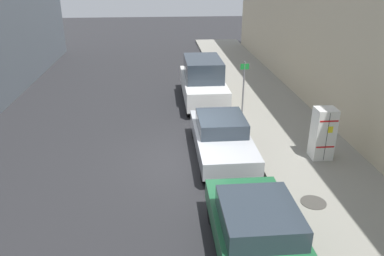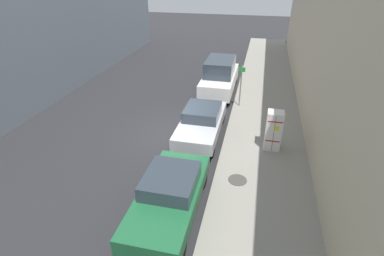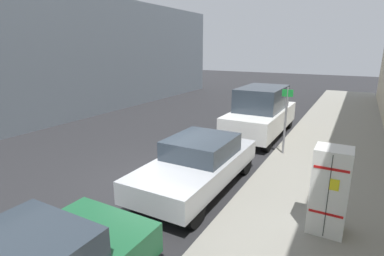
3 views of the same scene
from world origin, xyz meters
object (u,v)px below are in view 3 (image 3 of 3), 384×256
at_px(parked_van_white, 261,112).
at_px(parked_sedan_silver, 198,163).
at_px(street_sign_post, 286,117).
at_px(discarded_refrigerator, 329,190).

height_order(parked_van_white, parked_sedan_silver, parked_van_white).
bearing_deg(parked_sedan_silver, parked_van_white, -90.00).
distance_m(street_sign_post, parked_sedan_silver, 3.90).
bearing_deg(parked_van_white, discarded_refrigerator, 116.78).
bearing_deg(parked_sedan_silver, street_sign_post, -112.90).
xyz_separation_m(discarded_refrigerator, street_sign_post, (1.79, -4.23, 0.43)).
distance_m(street_sign_post, parked_van_white, 2.74).
distance_m(discarded_refrigerator, street_sign_post, 4.61).
bearing_deg(parked_sedan_silver, discarded_refrigerator, 167.88).
relative_size(discarded_refrigerator, parked_van_white, 0.35).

